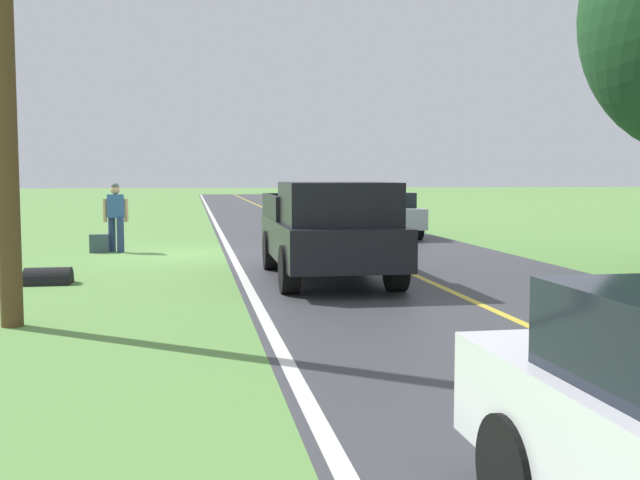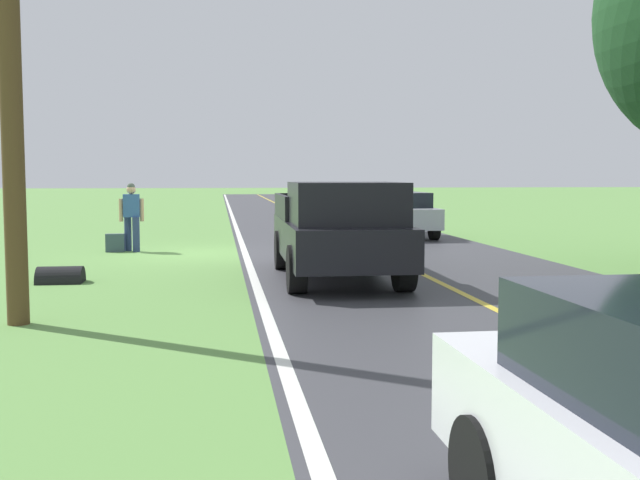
# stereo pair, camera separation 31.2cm
# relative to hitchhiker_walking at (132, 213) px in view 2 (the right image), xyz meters

# --- Properties ---
(ground_plane) EXTENTS (200.00, 200.00, 0.00)m
(ground_plane) POSITION_rel_hitchhiker_walking_xyz_m (-1.67, 0.81, -0.98)
(ground_plane) COLOR #609347
(road_surface) EXTENTS (6.98, 120.00, 0.00)m
(road_surface) POSITION_rel_hitchhiker_walking_xyz_m (-6.15, 0.81, -0.98)
(road_surface) COLOR #3D3D42
(road_surface) RESTS_ON ground
(lane_edge_line) EXTENTS (0.16, 117.60, 0.00)m
(lane_edge_line) POSITION_rel_hitchhiker_walking_xyz_m (-2.84, 0.81, -0.98)
(lane_edge_line) COLOR silver
(lane_edge_line) RESTS_ON ground
(lane_centre_line) EXTENTS (0.14, 117.60, 0.00)m
(lane_centre_line) POSITION_rel_hitchhiker_walking_xyz_m (-6.15, 0.81, -0.98)
(lane_centre_line) COLOR gold
(lane_centre_line) RESTS_ON ground
(hitchhiker_walking) EXTENTS (0.62, 0.51, 1.75)m
(hitchhiker_walking) POSITION_rel_hitchhiker_walking_xyz_m (0.00, 0.00, 0.00)
(hitchhiker_walking) COLOR navy
(hitchhiker_walking) RESTS_ON ground
(suitcase_carried) EXTENTS (0.47, 0.22, 0.46)m
(suitcase_carried) POSITION_rel_hitchhiker_walking_xyz_m (0.42, 0.10, -0.75)
(suitcase_carried) COLOR #384C56
(suitcase_carried) RESTS_ON ground
(pickup_truck_passing) EXTENTS (2.15, 5.42, 1.82)m
(pickup_truck_passing) POSITION_rel_hitchhiker_walking_xyz_m (-4.37, 6.11, -0.01)
(pickup_truck_passing) COLOR black
(pickup_truck_passing) RESTS_ON ground
(sedan_near_oncoming) EXTENTS (1.93, 4.40, 1.41)m
(sedan_near_oncoming) POSITION_rel_hitchhiker_walking_xyz_m (-7.80, -3.78, -0.23)
(sedan_near_oncoming) COLOR #B2B7C1
(sedan_near_oncoming) RESTS_ON ground
(utility_pole_roadside) EXTENTS (0.28, 0.28, 8.09)m
(utility_pole_roadside) POSITION_rel_hitchhiker_walking_xyz_m (0.41, 9.65, 3.06)
(utility_pole_roadside) COLOR brown
(utility_pole_roadside) RESTS_ON ground
(drainage_culvert) EXTENTS (0.80, 0.60, 0.60)m
(drainage_culvert) POSITION_rel_hitchhiker_walking_xyz_m (0.66, 5.71, -0.98)
(drainage_culvert) COLOR black
(drainage_culvert) RESTS_ON ground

